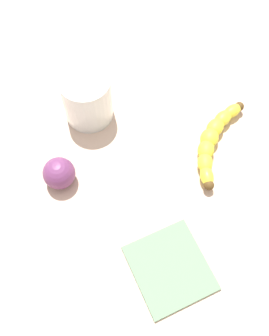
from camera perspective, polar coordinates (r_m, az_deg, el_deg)
The scene contains 5 objects.
wooden_tabletop at distance 69.77cm, azimuth 1.03°, elevation -2.06°, with size 120.00×120.00×3.00cm, color #CEAC96.
banana at distance 71.74cm, azimuth 11.72°, elevation 4.13°, with size 9.27×18.88×3.30cm.
smoothie_glass at distance 71.99cm, azimuth -7.03°, elevation 10.23°, with size 9.13×9.13×9.85cm.
plum_fruit at distance 66.96cm, azimuth -11.15°, elevation -0.77°, with size 5.62×5.62×5.62cm, color #6B3360.
folded_napkin at distance 63.22cm, azimuth 5.30°, elevation -14.57°, with size 12.48×11.52×0.60cm, color slate.
Camera 1 is at (-19.30, 21.95, 64.85)cm, focal length 40.97 mm.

